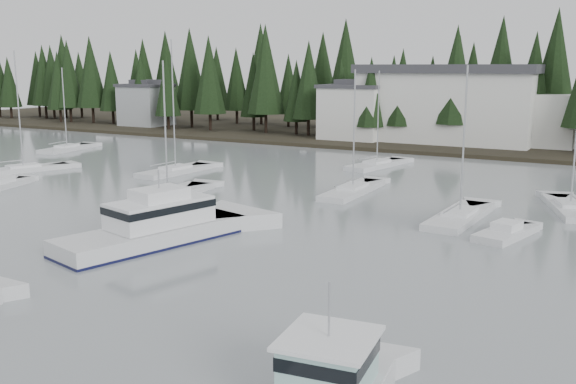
{
  "coord_description": "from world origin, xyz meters",
  "views": [
    {
      "loc": [
        20.07,
        -9.03,
        11.19
      ],
      "look_at": [
        -1.47,
        29.46,
        2.5
      ],
      "focal_mm": 40.0,
      "sensor_mm": 36.0,
      "label": 1
    }
  ],
  "objects_px": {
    "cabin_cruiser_center": "(155,231)",
    "runabout_1": "(506,235)",
    "house_west": "(354,111)",
    "sailboat_1": "(377,166)",
    "harbor_inn": "(462,105)",
    "sailboat_3": "(67,150)",
    "sailboat_6": "(460,219)",
    "sailboat_8": "(570,210)",
    "sailboat_9": "(24,171)",
    "runabout_0": "(2,186)",
    "sailboat_10": "(353,192)",
    "house_far_west": "(146,104)",
    "sailboat_0": "(176,172)",
    "sailboat_11": "(168,197)"
  },
  "relations": [
    {
      "from": "sailboat_8",
      "to": "runabout_0",
      "type": "height_order",
      "value": "sailboat_8"
    },
    {
      "from": "sailboat_10",
      "to": "sailboat_6",
      "type": "bearing_deg",
      "value": -117.65
    },
    {
      "from": "cabin_cruiser_center",
      "to": "sailboat_0",
      "type": "bearing_deg",
      "value": 50.94
    },
    {
      "from": "sailboat_8",
      "to": "sailboat_9",
      "type": "distance_m",
      "value": 54.19
    },
    {
      "from": "house_west",
      "to": "runabout_1",
      "type": "distance_m",
      "value": 54.4
    },
    {
      "from": "sailboat_11",
      "to": "runabout_0",
      "type": "bearing_deg",
      "value": 98.56
    },
    {
      "from": "house_west",
      "to": "sailboat_10",
      "type": "bearing_deg",
      "value": -66.54
    },
    {
      "from": "sailboat_11",
      "to": "sailboat_6",
      "type": "bearing_deg",
      "value": -84.01
    },
    {
      "from": "sailboat_3",
      "to": "sailboat_6",
      "type": "xyz_separation_m",
      "value": [
        56.55,
        -13.84,
        -0.0
      ]
    },
    {
      "from": "house_far_west",
      "to": "cabin_cruiser_center",
      "type": "xyz_separation_m",
      "value": [
        53.16,
        -59.42,
        -3.59
      ]
    },
    {
      "from": "sailboat_9",
      "to": "runabout_0",
      "type": "distance_m",
      "value": 9.43
    },
    {
      "from": "sailboat_3",
      "to": "sailboat_6",
      "type": "bearing_deg",
      "value": -113.03
    },
    {
      "from": "harbor_inn",
      "to": "sailboat_0",
      "type": "xyz_separation_m",
      "value": [
        -20.3,
        -38.46,
        -5.7
      ]
    },
    {
      "from": "sailboat_9",
      "to": "sailboat_8",
      "type": "bearing_deg",
      "value": -61.95
    },
    {
      "from": "sailboat_3",
      "to": "sailboat_10",
      "type": "relative_size",
      "value": 1.01
    },
    {
      "from": "sailboat_9",
      "to": "sailboat_11",
      "type": "relative_size",
      "value": 1.09
    },
    {
      "from": "house_west",
      "to": "sailboat_1",
      "type": "distance_m",
      "value": 24.33
    },
    {
      "from": "sailboat_8",
      "to": "sailboat_11",
      "type": "xyz_separation_m",
      "value": [
        -30.87,
        -11.51,
        -0.01
      ]
    },
    {
      "from": "sailboat_0",
      "to": "sailboat_9",
      "type": "relative_size",
      "value": 1.08
    },
    {
      "from": "house_far_west",
      "to": "sailboat_9",
      "type": "height_order",
      "value": "sailboat_9"
    },
    {
      "from": "cabin_cruiser_center",
      "to": "sailboat_6",
      "type": "xyz_separation_m",
      "value": [
        15.44,
        15.99,
        -0.76
      ]
    },
    {
      "from": "cabin_cruiser_center",
      "to": "harbor_inn",
      "type": "bearing_deg",
      "value": 10.92
    },
    {
      "from": "sailboat_3",
      "to": "runabout_0",
      "type": "height_order",
      "value": "sailboat_3"
    },
    {
      "from": "house_far_west",
      "to": "sailboat_1",
      "type": "distance_m",
      "value": 58.65
    },
    {
      "from": "runabout_0",
      "to": "sailboat_6",
      "type": "bearing_deg",
      "value": -94.18
    },
    {
      "from": "house_west",
      "to": "sailboat_6",
      "type": "bearing_deg",
      "value": -57.29
    },
    {
      "from": "sailboat_10",
      "to": "runabout_1",
      "type": "xyz_separation_m",
      "value": [
        14.96,
        -8.82,
        0.08
      ]
    },
    {
      "from": "house_west",
      "to": "harbor_inn",
      "type": "bearing_deg",
      "value": 12.52
    },
    {
      "from": "harbor_inn",
      "to": "sailboat_1",
      "type": "height_order",
      "value": "harbor_inn"
    },
    {
      "from": "house_far_west",
      "to": "sailboat_11",
      "type": "distance_m",
      "value": 65.53
    },
    {
      "from": "harbor_inn",
      "to": "house_west",
      "type": "bearing_deg",
      "value": -167.48
    },
    {
      "from": "sailboat_1",
      "to": "cabin_cruiser_center",
      "type": "bearing_deg",
      "value": -170.62
    },
    {
      "from": "house_far_west",
      "to": "sailboat_11",
      "type": "xyz_separation_m",
      "value": [
        44.57,
        -47.84,
        -4.35
      ]
    },
    {
      "from": "sailboat_11",
      "to": "sailboat_8",
      "type": "bearing_deg",
      "value": -73.98
    },
    {
      "from": "house_west",
      "to": "sailboat_1",
      "type": "xyz_separation_m",
      "value": [
        11.9,
        -20.71,
        -4.6
      ]
    },
    {
      "from": "harbor_inn",
      "to": "sailboat_11",
      "type": "distance_m",
      "value": 51.06
    },
    {
      "from": "cabin_cruiser_center",
      "to": "runabout_1",
      "type": "relative_size",
      "value": 2.12
    },
    {
      "from": "house_west",
      "to": "sailboat_0",
      "type": "relative_size",
      "value": 0.66
    },
    {
      "from": "house_west",
      "to": "runabout_0",
      "type": "bearing_deg",
      "value": -105.85
    },
    {
      "from": "runabout_1",
      "to": "sailboat_8",
      "type": "bearing_deg",
      "value": -1.64
    },
    {
      "from": "cabin_cruiser_center",
      "to": "sailboat_3",
      "type": "relative_size",
      "value": 1.15
    },
    {
      "from": "sailboat_10",
      "to": "runabout_0",
      "type": "distance_m",
      "value": 32.73
    },
    {
      "from": "harbor_inn",
      "to": "sailboat_0",
      "type": "bearing_deg",
      "value": -117.82
    },
    {
      "from": "harbor_inn",
      "to": "runabout_0",
      "type": "height_order",
      "value": "harbor_inn"
    },
    {
      "from": "sailboat_6",
      "to": "runabout_1",
      "type": "distance_m",
      "value": 5.19
    },
    {
      "from": "sailboat_1",
      "to": "sailboat_6",
      "type": "xyz_separation_m",
      "value": [
        14.71,
        -20.71,
        0.0
      ]
    },
    {
      "from": "sailboat_9",
      "to": "sailboat_10",
      "type": "relative_size",
      "value": 1.16
    },
    {
      "from": "cabin_cruiser_center",
      "to": "sailboat_6",
      "type": "relative_size",
      "value": 1.12
    },
    {
      "from": "house_west",
      "to": "runabout_1",
      "type": "xyz_separation_m",
      "value": [
        30.57,
        -44.77,
        -4.52
      ]
    },
    {
      "from": "sailboat_1",
      "to": "runabout_1",
      "type": "relative_size",
      "value": 1.79
    }
  ]
}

